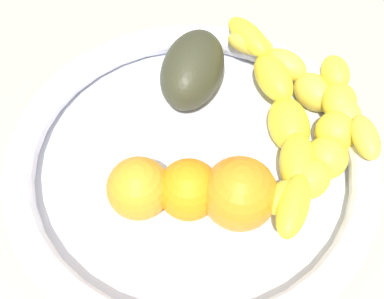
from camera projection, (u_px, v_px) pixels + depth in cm
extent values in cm
cube|color=#9F9F94|center=(192.00, 186.00, 51.50)|extent=(120.00, 120.00, 3.00)
cylinder|color=silver|center=(192.00, 173.00, 49.37)|extent=(33.14, 33.14, 2.13)
torus|color=silver|center=(192.00, 158.00, 47.25)|extent=(35.22, 35.22, 2.97)
ellipsoid|color=yellow|center=(293.00, 206.00, 41.19)|extent=(6.39, 3.14, 2.56)
ellipsoid|color=yellow|center=(297.00, 162.00, 44.99)|extent=(6.55, 4.05, 3.25)
ellipsoid|color=yellow|center=(289.00, 125.00, 48.87)|extent=(7.17, 5.88, 3.93)
ellipsoid|color=yellow|center=(273.00, 78.00, 50.64)|extent=(6.93, 6.15, 3.25)
ellipsoid|color=yellow|center=(248.00, 37.00, 52.18)|extent=(6.05, 6.28, 2.56)
ellipsoid|color=gold|center=(365.00, 137.00, 45.40)|extent=(5.35, 3.92, 2.31)
ellipsoid|color=gold|center=(343.00, 111.00, 48.54)|extent=(5.63, 5.26, 2.93)
ellipsoid|color=gold|center=(314.00, 92.00, 51.43)|extent=(5.76, 6.00, 3.55)
ellipsoid|color=gold|center=(285.00, 64.00, 52.00)|extent=(4.50, 5.58, 2.93)
ellipsoid|color=gold|center=(250.00, 43.00, 52.07)|extent=(2.79, 5.05, 2.31)
ellipsoid|color=yellow|center=(286.00, 197.00, 42.55)|extent=(4.88, 4.77, 2.75)
ellipsoid|color=yellow|center=(310.00, 179.00, 44.23)|extent=(5.19, 4.91, 3.34)
ellipsoid|color=yellow|center=(326.00, 158.00, 46.18)|extent=(5.05, 4.95, 3.94)
ellipsoid|color=yellow|center=(336.00, 132.00, 47.84)|extent=(4.38, 4.24, 3.94)
ellipsoid|color=yellow|center=(339.00, 102.00, 49.12)|extent=(4.50, 3.87, 3.34)
ellipsoid|color=yellow|center=(335.00, 73.00, 50.45)|extent=(4.78, 3.99, 2.75)
sphere|color=orange|center=(240.00, 194.00, 43.09)|extent=(6.58, 6.58, 6.58)
sphere|color=orange|center=(139.00, 188.00, 43.91)|extent=(5.67, 5.67, 5.67)
sphere|color=orange|center=(189.00, 190.00, 43.91)|extent=(5.54, 5.54, 5.54)
ellipsoid|color=#343724|center=(192.00, 69.00, 51.40)|extent=(10.17, 6.73, 6.34)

